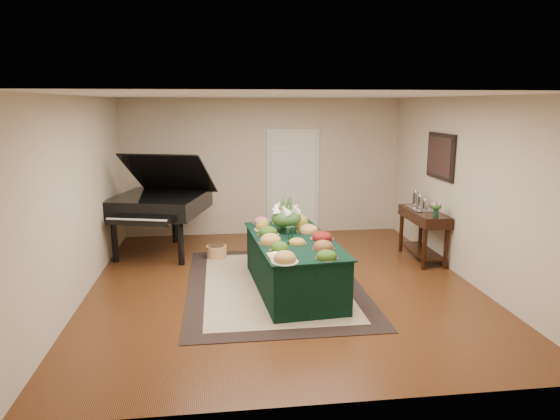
{
  "coord_description": "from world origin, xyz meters",
  "views": [
    {
      "loc": [
        -0.9,
        -6.86,
        2.6
      ],
      "look_at": [
        0.0,
        0.3,
        1.05
      ],
      "focal_mm": 32.0,
      "sensor_mm": 36.0,
      "label": 1
    }
  ],
  "objects": [
    {
      "name": "ground",
      "position": [
        0.0,
        0.0,
        0.0
      ],
      "size": [
        6.0,
        6.0,
        0.0
      ],
      "primitive_type": "plane",
      "color": "black",
      "rests_on": "ground"
    },
    {
      "name": "cutting_board",
      "position": [
        -0.16,
        -1.02,
        0.79
      ],
      "size": [
        0.33,
        0.33,
        0.1
      ],
      "color": "tan",
      "rests_on": "buffet_table"
    },
    {
      "name": "kitchen_doorway",
      "position": [
        0.6,
        2.97,
        1.02
      ],
      "size": [
        1.05,
        0.07,
        2.1
      ],
      "color": "silver",
      "rests_on": "ground"
    },
    {
      "name": "buffet_table",
      "position": [
        0.12,
        -0.24,
        0.38
      ],
      "size": [
        1.24,
        2.31,
        0.75
      ],
      "color": "black",
      "rests_on": "ground"
    },
    {
      "name": "grand_piano",
      "position": [
        -1.91,
        1.83,
        0.9
      ],
      "size": [
        1.91,
        2.04,
        1.79
      ],
      "color": "black",
      "rests_on": "ground"
    },
    {
      "name": "pink_bouquet",
      "position": [
        2.5,
        0.45,
        1.0
      ],
      "size": [
        0.19,
        0.19,
        0.24
      ],
      "color": "black",
      "rests_on": "mahogany_sideboard"
    },
    {
      "name": "floral_centerpiece",
      "position": [
        0.08,
        0.17,
        1.02
      ],
      "size": [
        0.46,
        0.46,
        0.46
      ],
      "color": "black",
      "rests_on": "buffet_table"
    },
    {
      "name": "food_platters",
      "position": [
        0.11,
        -0.14,
        0.8
      ],
      "size": [
        1.08,
        2.38,
        0.14
      ],
      "color": "silver",
      "rests_on": "buffet_table"
    },
    {
      "name": "tea_service",
      "position": [
        2.5,
        1.08,
        0.96
      ],
      "size": [
        0.34,
        0.58,
        0.3
      ],
      "color": "silver",
      "rests_on": "mahogany_sideboard"
    },
    {
      "name": "area_rug",
      "position": [
        -0.12,
        -0.01,
        0.01
      ],
      "size": [
        2.49,
        3.49,
        0.01
      ],
      "color": "black",
      "rests_on": "ground"
    },
    {
      "name": "wicker_basket",
      "position": [
        -0.96,
        1.4,
        0.11
      ],
      "size": [
        0.34,
        0.34,
        0.21
      ],
      "primitive_type": "cylinder",
      "color": "#AD7B46",
      "rests_on": "ground"
    },
    {
      "name": "wall_painting",
      "position": [
        2.72,
        0.89,
        1.75
      ],
      "size": [
        0.05,
        0.95,
        0.75
      ],
      "color": "black",
      "rests_on": "ground"
    },
    {
      "name": "green_goblets",
      "position": [
        0.08,
        -0.23,
        0.84
      ],
      "size": [
        0.13,
        0.11,
        0.18
      ],
      "color": "black",
      "rests_on": "buffet_table"
    },
    {
      "name": "mahogany_sideboard",
      "position": [
        2.5,
        0.89,
        0.65
      ],
      "size": [
        0.45,
        1.2,
        0.85
      ],
      "color": "black",
      "rests_on": "ground"
    }
  ]
}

